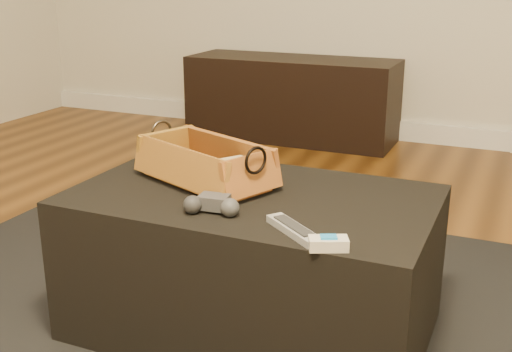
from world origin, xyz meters
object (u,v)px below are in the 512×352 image
at_px(game_controller, 212,204).
at_px(silver_remote, 294,229).
at_px(cream_gadget, 328,243).
at_px(wicker_basket, 205,166).
at_px(tv_remote, 197,173).
at_px(ottoman, 252,262).
at_px(media_cabinet, 292,99).

height_order(game_controller, silver_remote, game_controller).
distance_m(silver_remote, cream_gadget, 0.12).
distance_m(wicker_basket, game_controller, 0.26).
bearing_deg(tv_remote, cream_gadget, -14.52).
bearing_deg(ottoman, game_controller, -100.08).
distance_m(wicker_basket, cream_gadget, 0.57).
bearing_deg(cream_gadget, game_controller, 164.58).
xyz_separation_m(silver_remote, cream_gadget, (0.10, -0.05, 0.00)).
relative_size(game_controller, silver_remote, 0.88).
bearing_deg(wicker_basket, silver_remote, -34.72).
bearing_deg(ottoman, cream_gadget, -41.66).
height_order(wicker_basket, game_controller, wicker_basket).
relative_size(tv_remote, silver_remote, 1.30).
bearing_deg(media_cabinet, game_controller, -74.21).
xyz_separation_m(game_controller, silver_remote, (0.24, -0.04, -0.01)).
height_order(media_cabinet, cream_gadget, media_cabinet).
distance_m(ottoman, cream_gadget, 0.47).
height_order(game_controller, cream_gadget, game_controller).
xyz_separation_m(media_cabinet, tv_remote, (0.51, -2.16, 0.20)).
bearing_deg(tv_remote, ottoman, 7.49).
bearing_deg(wicker_basket, tv_remote, -166.01).
bearing_deg(media_cabinet, cream_gadget, -67.74).
xyz_separation_m(media_cabinet, cream_gadget, (1.01, -2.47, 0.19)).
relative_size(ottoman, game_controller, 6.49).
bearing_deg(tv_remote, silver_remote, -15.37).
height_order(wicker_basket, silver_remote, wicker_basket).
relative_size(ottoman, silver_remote, 5.73).
distance_m(ottoman, tv_remote, 0.31).
bearing_deg(cream_gadget, ottoman, 138.34).
xyz_separation_m(tv_remote, silver_remote, (0.40, -0.25, -0.02)).
bearing_deg(tv_remote, media_cabinet, 120.15).
bearing_deg(ottoman, tv_remote, 170.61).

